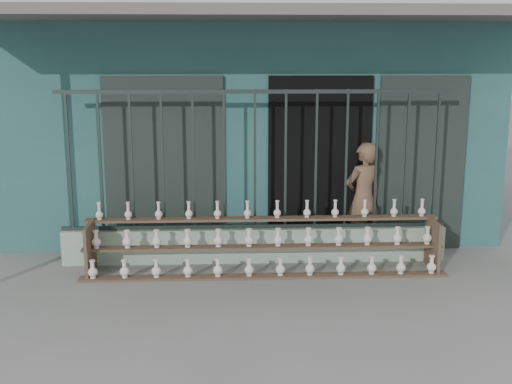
{
  "coord_description": "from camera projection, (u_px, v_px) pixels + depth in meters",
  "views": [
    {
      "loc": [
        -0.35,
        -6.78,
        2.7
      ],
      "look_at": [
        0.0,
        1.0,
        1.0
      ],
      "focal_mm": 45.0,
      "sensor_mm": 36.0,
      "label": 1
    }
  ],
  "objects": [
    {
      "name": "workshop_building",
      "position": [
        248.0,
        117.0,
        10.99
      ],
      "size": [
        7.4,
        6.6,
        3.21
      ],
      "color": "#295857",
      "rests_on": "ground"
    },
    {
      "name": "security_fence",
      "position": [
        255.0,
        160.0,
        8.19
      ],
      "size": [
        5.0,
        0.04,
        1.8
      ],
      "color": "#283330",
      "rests_on": "parapet_wall"
    },
    {
      "name": "ground",
      "position": [
        260.0,
        298.0,
        7.21
      ],
      "size": [
        60.0,
        60.0,
        0.0
      ],
      "primitive_type": "plane",
      "color": "slate"
    },
    {
      "name": "elderly_woman",
      "position": [
        363.0,
        199.0,
        8.66
      ],
      "size": [
        0.66,
        0.56,
        1.53
      ],
      "primitive_type": "imported",
      "rotation": [
        0.0,
        0.0,
        3.56
      ],
      "color": "brown",
      "rests_on": "ground"
    },
    {
      "name": "shelf_rack",
      "position": [
        263.0,
        244.0,
        8.0
      ],
      "size": [
        4.5,
        0.68,
        0.85
      ],
      "color": "brown",
      "rests_on": "ground"
    },
    {
      "name": "parapet_wall",
      "position": [
        255.0,
        245.0,
        8.43
      ],
      "size": [
        5.0,
        0.2,
        0.45
      ],
      "primitive_type": "cube",
      "color": "#9CB69D",
      "rests_on": "ground"
    }
  ]
}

